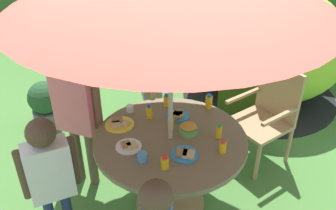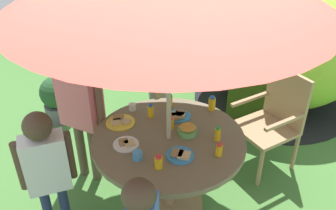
{
  "view_description": "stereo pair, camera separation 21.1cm",
  "coord_description": "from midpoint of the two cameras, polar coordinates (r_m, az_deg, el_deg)",
  "views": [
    {
      "loc": [
        0.69,
        -2.17,
        2.46
      ],
      "look_at": [
        -0.06,
        0.14,
        0.93
      ],
      "focal_mm": 39.26,
      "sensor_mm": 36.0,
      "label": 1
    },
    {
      "loc": [
        0.88,
        -2.1,
        2.46
      ],
      "look_at": [
        -0.06,
        0.14,
        0.93
      ],
      "focal_mm": 39.26,
      "sensor_mm": 36.0,
      "label": 2
    }
  ],
  "objects": [
    {
      "name": "potted_plant",
      "position": [
        4.37,
        -19.78,
        0.22
      ],
      "size": [
        0.37,
        0.37,
        0.54
      ],
      "color": "#595960",
      "rests_on": "ground_plane"
    },
    {
      "name": "juice_bottle_back_edge",
      "position": [
        3.22,
        -2.12,
        0.68
      ],
      "size": [
        0.05,
        0.05,
        0.11
      ],
      "color": "yellow",
      "rests_on": "garden_table"
    },
    {
      "name": "ground_plane",
      "position": [
        3.36,
        -1.54,
        -15.19
      ],
      "size": [
        10.0,
        10.0,
        0.02
      ],
      "primitive_type": "cube",
      "color": "#477A38"
    },
    {
      "name": "garden_table",
      "position": [
        2.95,
        -1.7,
        -7.43
      ],
      "size": [
        1.2,
        1.2,
        0.73
      ],
      "color": "#93704C",
      "rests_on": "ground_plane"
    },
    {
      "name": "cup_near",
      "position": [
        3.17,
        -7.84,
        -0.62
      ],
      "size": [
        0.06,
        0.06,
        0.06
      ],
      "primitive_type": "cylinder",
      "color": "white",
      "rests_on": "garden_table"
    },
    {
      "name": "dome_tent",
      "position": [
        4.65,
        13.55,
        9.22
      ],
      "size": [
        2.28,
        2.28,
        1.44
      ],
      "rotation": [
        0.0,
        0.0,
        -0.17
      ],
      "color": "#8CC633",
      "rests_on": "ground_plane"
    },
    {
      "name": "juice_bottle_far_right",
      "position": [
        3.07,
        -4.9,
        -1.11
      ],
      "size": [
        0.05,
        0.05,
        0.12
      ],
      "color": "yellow",
      "rests_on": "garden_table"
    },
    {
      "name": "juice_bottle_far_left",
      "position": [
        3.19,
        4.49,
        0.5
      ],
      "size": [
        0.06,
        0.06,
        0.13
      ],
      "color": "yellow",
      "rests_on": "garden_table"
    },
    {
      "name": "cup_far",
      "position": [
        2.65,
        -6.31,
        -8.06
      ],
      "size": [
        0.07,
        0.07,
        0.07
      ],
      "primitive_type": "cylinder",
      "color": "#4C99D8",
      "rests_on": "garden_table"
    },
    {
      "name": "juice_bottle_front_edge",
      "position": [
        2.56,
        -2.9,
        -8.97
      ],
      "size": [
        0.06,
        0.06,
        0.11
      ],
      "color": "yellow",
      "rests_on": "garden_table"
    },
    {
      "name": "snack_bowl",
      "position": [
        2.89,
        1.1,
        -3.76
      ],
      "size": [
        0.15,
        0.15,
        0.08
      ],
      "color": "#66B259",
      "rests_on": "garden_table"
    },
    {
      "name": "plate_mid_left",
      "position": [
        3.03,
        -9.58,
        -2.98
      ],
      "size": [
        0.24,
        0.24,
        0.03
      ],
      "color": "yellow",
      "rests_on": "garden_table"
    },
    {
      "name": "juice_bottle_center_back",
      "position": [
        2.85,
        5.81,
        -4.14
      ],
      "size": [
        0.05,
        0.05,
        0.12
      ],
      "color": "yellow",
      "rests_on": "garden_table"
    },
    {
      "name": "juice_bottle_near_left",
      "position": [
        2.94,
        -1.61,
        -2.88
      ],
      "size": [
        0.05,
        0.05,
        0.1
      ],
      "color": "yellow",
      "rests_on": "garden_table"
    },
    {
      "name": "child_in_white_shirt",
      "position": [
        2.71,
        -20.13,
        -9.58
      ],
      "size": [
        0.33,
        0.33,
        1.16
      ],
      "rotation": [
        0.0,
        0.0,
        0.75
      ],
      "color": "navy",
      "rests_on": "ground_plane"
    },
    {
      "name": "plate_mid_right",
      "position": [
        2.79,
        -8.29,
        -6.38
      ],
      "size": [
        0.2,
        0.2,
        0.03
      ],
      "color": "white",
      "rests_on": "garden_table"
    },
    {
      "name": "plate_center_front",
      "position": [
        3.09,
        -0.54,
        -1.59
      ],
      "size": [
        0.2,
        0.2,
        0.03
      ],
      "color": "#338CD8",
      "rests_on": "garden_table"
    },
    {
      "name": "juice_bottle_spot_a",
      "position": [
        2.71,
        6.28,
        -6.53
      ],
      "size": [
        0.05,
        0.05,
        0.11
      ],
      "color": "yellow",
      "rests_on": "garden_table"
    },
    {
      "name": "child_in_pink_shirt",
      "position": [
        3.15,
        -15.94,
        0.35
      ],
      "size": [
        0.46,
        0.23,
        1.36
      ],
      "rotation": [
        0.0,
        0.0,
        -0.05
      ],
      "color": "brown",
      "rests_on": "ground_plane"
    },
    {
      "name": "plate_near_right",
      "position": [
        2.69,
        0.35,
        -7.69
      ],
      "size": [
        0.2,
        0.2,
        0.03
      ],
      "color": "#338CD8",
      "rests_on": "garden_table"
    },
    {
      "name": "child_in_grey_shirt",
      "position": [
        3.62,
        -4.49,
        5.03
      ],
      "size": [
        0.32,
        0.38,
        1.28
      ],
      "rotation": [
        0.0,
        0.0,
        -1.05
      ],
      "color": "#3F3F47",
      "rests_on": "ground_plane"
    },
    {
      "name": "wooden_chair",
      "position": [
        3.63,
        13.58,
        -1.0
      ],
      "size": [
        0.68,
        0.68,
        0.97
      ],
      "rotation": [
        0.0,
        0.0,
        -0.63
      ],
      "color": "tan",
      "rests_on": "ground_plane"
    }
  ]
}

